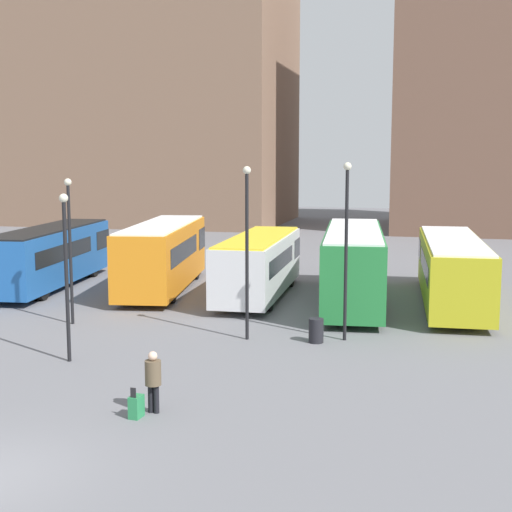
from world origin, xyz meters
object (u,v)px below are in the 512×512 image
object	(u,v)px
bus_4	(452,268)
trash_bin	(316,331)
bus_1	(163,254)
traveler	(153,376)
bus_2	(259,264)
bus_0	(50,255)
lamp_post_1	(70,239)
lamp_post_2	(247,240)
lamp_post_3	(66,263)
lamp_post_0	(346,238)
bus_3	(353,263)
suitcase	(136,406)

from	to	relation	value
bus_4	trash_bin	world-z (taller)	bus_4
bus_1	traveler	bearing A→B (deg)	-168.64
bus_2	bus_0	bearing A→B (deg)	87.68
lamp_post_1	lamp_post_2	world-z (taller)	lamp_post_2
lamp_post_3	bus_0	bearing A→B (deg)	122.03
lamp_post_2	bus_1	bearing A→B (deg)	127.35
bus_0	bus_2	distance (m)	10.72
bus_1	bus_4	distance (m)	13.57
trash_bin	lamp_post_2	bearing A→B (deg)	-176.51
bus_0	lamp_post_2	distance (m)	14.55
bus_1	lamp_post_2	xyz separation A→B (m)	(6.39, -8.37, 1.81)
bus_2	lamp_post_2	size ratio (longest dim) A/B	1.56
bus_4	lamp_post_0	bearing A→B (deg)	149.83
bus_2	bus_3	bearing A→B (deg)	-96.83
suitcase	lamp_post_3	world-z (taller)	lamp_post_3
bus_1	lamp_post_1	size ratio (longest dim) A/B	1.85
bus_2	suitcase	xyz separation A→B (m)	(0.70, -15.85, -1.26)
lamp_post_3	lamp_post_1	bearing A→B (deg)	117.06
bus_2	lamp_post_0	distance (m)	8.76
bus_0	suitcase	world-z (taller)	bus_0
lamp_post_2	suitcase	bearing A→B (deg)	-95.18
lamp_post_2	bus_3	bearing A→B (deg)	68.26
bus_1	bus_4	world-z (taller)	bus_1
bus_3	lamp_post_0	distance (m)	6.93
bus_4	traveler	distance (m)	17.56
suitcase	lamp_post_0	size ratio (longest dim) A/B	0.13
lamp_post_0	lamp_post_1	world-z (taller)	lamp_post_0
bus_4	lamp_post_3	bearing A→B (deg)	132.42
bus_0	suitcase	bearing A→B (deg)	-150.69
bus_4	lamp_post_1	world-z (taller)	lamp_post_1
bus_3	suitcase	distance (m)	16.00
bus_2	bus_3	xyz separation A→B (m)	(4.37, -0.35, 0.24)
bus_1	lamp_post_0	distance (m)	12.55
traveler	trash_bin	bearing A→B (deg)	-15.52
bus_0	traveler	xyz separation A→B (m)	(11.70, -15.44, -0.67)
trash_bin	suitcase	bearing A→B (deg)	-111.09
bus_3	traveler	xyz separation A→B (m)	(-3.39, -15.06, -0.84)
lamp_post_0	lamp_post_2	xyz separation A→B (m)	(-3.38, -0.72, -0.07)
bus_0	trash_bin	distance (m)	16.51
bus_0	lamp_post_0	world-z (taller)	lamp_post_0
lamp_post_2	trash_bin	size ratio (longest dim) A/B	7.19
lamp_post_2	trash_bin	world-z (taller)	lamp_post_2
lamp_post_1	lamp_post_3	size ratio (longest dim) A/B	1.06
suitcase	bus_0	bearing A→B (deg)	40.52
bus_0	bus_1	world-z (taller)	bus_1
bus_3	lamp_post_0	world-z (taller)	lamp_post_0
bus_4	lamp_post_1	xyz separation A→B (m)	(-14.36, -7.45, 1.72)
bus_1	bus_3	world-z (taller)	bus_3
traveler	lamp_post_2	distance (m)	8.13
lamp_post_1	bus_3	bearing A→B (deg)	33.53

